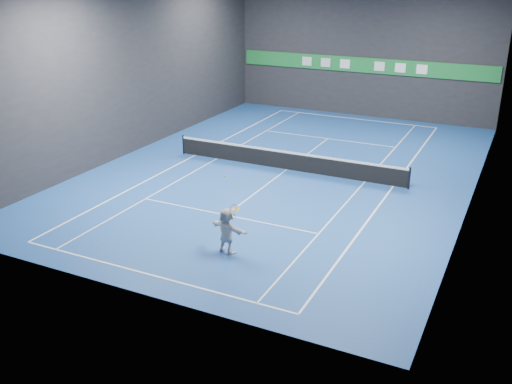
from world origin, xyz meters
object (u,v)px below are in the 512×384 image
at_px(player, 227,231).
at_px(tennis_ball, 225,176).
at_px(tennis_net, 286,160).
at_px(tennis_racket, 234,209).

relative_size(player, tennis_ball, 27.60).
height_order(tennis_net, tennis_racket, tennis_racket).
relative_size(tennis_ball, tennis_net, 0.00).
bearing_deg(player, tennis_ball, -36.99).
distance_m(tennis_ball, tennis_net, 9.59).
distance_m(tennis_ball, tennis_racket, 1.23).
relative_size(player, tennis_net, 0.14).
relative_size(tennis_ball, tennis_racket, 0.10).
height_order(player, tennis_net, player).
distance_m(tennis_net, tennis_racket, 9.53).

